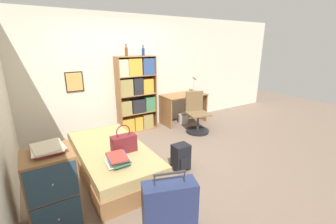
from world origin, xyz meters
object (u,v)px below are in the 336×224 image
Objects in this scene: dresser at (53,189)px; desk at (184,103)px; magazine_pile_on_dresser at (48,149)px; desk_chair at (197,120)px; handbag at (124,143)px; bed at (112,159)px; bottle_brown at (143,52)px; suitcase at (170,207)px; backpack at (181,157)px; bookcase at (136,94)px; bottle_green at (126,51)px; book_stack_on_bed at (118,160)px; waste_bin at (183,119)px; desk_lamp at (195,80)px.

desk is at bearing 31.88° from dresser.
magazine_pile_on_dresser is 0.42× the size of desk_chair.
dresser is at bearing -154.92° from handbag.
bottle_brown reaches higher than bed.
backpack is at bearing 48.97° from suitcase.
bottle_brown is 1.96m from desk_chair.
bookcase reaches higher than dresser.
bed is at bearing 114.45° from handbag.
bottle_green is (1.81, 2.17, 0.90)m from magazine_pile_on_dresser.
bottle_brown is at bearing 135.61° from desk_chair.
suitcase is at bearing -128.38° from desk.
desk_chair is at bearing 42.31° from backpack.
book_stack_on_bed is at bearing 11.70° from dresser.
desk is (2.44, 1.86, 0.03)m from book_stack_on_bed.
bookcase is at bearing 52.35° from bed.
desk is (2.34, 1.29, 0.31)m from bed.
magazine_pile_on_dresser is 1.70× the size of bottle_brown.
waste_bin is (0.97, -0.23, -1.68)m from bottle_brown.
bed is 0.64m from book_stack_on_bed.
bookcase is 1.30m from desk.
dresser is 3.42m from bottle_brown.
handbag is at bearing -125.16° from bottle_brown.
desk_lamp is at bearing 46.80° from backpack.
handbag is 1.98m from bookcase.
magazine_pile_on_dresser reaches higher than suitcase.
book_stack_on_bed is at bearing -121.05° from bookcase.
bookcase is at bearing 47.05° from magazine_pile_on_dresser.
dresser reaches higher than handbag.
bottle_green reaches higher than handbag.
suitcase is 0.41× the size of bookcase.
backpack is at bearing -0.04° from book_stack_on_bed.
dresser is 3.40m from desk_chair.
bookcase is (0.99, 1.69, 0.32)m from handbag.
suitcase is 2.81× the size of waste_bin.
handbag is 0.95m from backpack.
desk_lamp is (1.77, -0.16, -0.74)m from bottle_green.
dresser reaches higher than bed.
desk_chair is 1.72m from backpack.
suitcase is 1.30m from dresser.
magazine_pile_on_dresser is 3.81m from waste_bin.
desk reaches higher than bed.
magazine_pile_on_dresser is (-1.02, 0.80, 0.62)m from suitcase.
bottle_green is at bearing -179.32° from bottle_brown.
desk_chair reaches higher than bed.
desk_chair is (2.31, 1.16, -0.19)m from book_stack_on_bed.
bottle_brown is 1.96m from waste_bin.
bookcase is 1.51× the size of desk.
bottle_green is 0.51× the size of desk_lamp.
desk is at bearing 28.83° from bed.
desk_lamp is at bearing -6.89° from bottle_brown.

